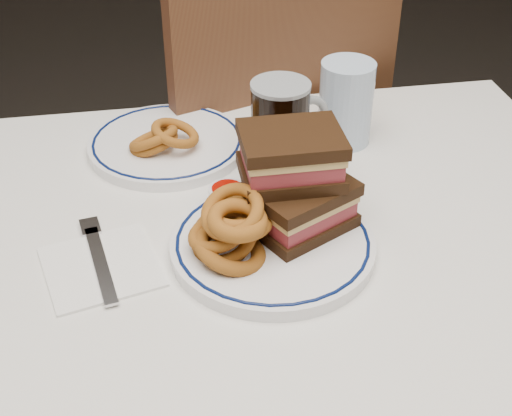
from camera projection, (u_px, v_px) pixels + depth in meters
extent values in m
cube|color=silver|center=(173.00, 271.00, 0.91)|extent=(1.26, 0.86, 0.03)
cylinder|color=#3E2014|center=(433.00, 276.00, 1.48)|extent=(0.06, 0.06, 0.71)
cube|color=silver|center=(158.00, 156.00, 1.30)|extent=(1.26, 0.01, 0.17)
cube|color=#3E2014|center=(238.00, 169.00, 1.61)|extent=(0.58, 0.58, 0.04)
cylinder|color=#3E2014|center=(268.00, 193.00, 1.96)|extent=(0.04, 0.04, 0.45)
cylinder|color=#3E2014|center=(351.00, 274.00, 1.69)|extent=(0.04, 0.04, 0.45)
cylinder|color=#3E2014|center=(135.00, 235.00, 1.81)|extent=(0.04, 0.04, 0.45)
cylinder|color=#3E2014|center=(202.00, 332.00, 1.53)|extent=(0.04, 0.04, 0.45)
cube|color=#3E2014|center=(289.00, 96.00, 1.30)|extent=(0.44, 0.18, 0.50)
cylinder|color=white|center=(273.00, 245.00, 0.91)|extent=(0.26, 0.26, 0.02)
torus|color=#091645|center=(273.00, 240.00, 0.91)|extent=(0.25, 0.25, 0.00)
cube|color=black|center=(300.00, 220.00, 0.93)|extent=(0.16, 0.15, 0.02)
cube|color=maroon|center=(300.00, 208.00, 0.92)|extent=(0.15, 0.14, 0.02)
cube|color=tan|center=(301.00, 198.00, 0.91)|extent=(0.15, 0.14, 0.01)
cube|color=black|center=(301.00, 189.00, 0.90)|extent=(0.16, 0.15, 0.02)
cube|color=black|center=(291.00, 172.00, 0.90)|extent=(0.13, 0.10, 0.02)
cube|color=maroon|center=(291.00, 159.00, 0.89)|extent=(0.12, 0.09, 0.02)
cube|color=tan|center=(291.00, 149.00, 0.88)|extent=(0.12, 0.10, 0.01)
cube|color=black|center=(292.00, 139.00, 0.87)|extent=(0.13, 0.10, 0.02)
torus|color=brown|center=(230.00, 249.00, 0.88)|extent=(0.10, 0.09, 0.05)
torus|color=brown|center=(224.00, 235.00, 0.88)|extent=(0.10, 0.09, 0.07)
torus|color=brown|center=(218.00, 232.00, 0.88)|extent=(0.08, 0.08, 0.04)
torus|color=brown|center=(239.00, 225.00, 0.88)|extent=(0.08, 0.08, 0.03)
torus|color=brown|center=(233.00, 212.00, 0.88)|extent=(0.08, 0.08, 0.03)
torus|color=brown|center=(238.00, 220.00, 0.85)|extent=(0.08, 0.07, 0.03)
torus|color=brown|center=(232.00, 212.00, 0.85)|extent=(0.09, 0.08, 0.07)
cylinder|color=white|center=(228.00, 197.00, 0.96)|extent=(0.05, 0.05, 0.03)
cylinder|color=#960A02|center=(228.00, 191.00, 0.95)|extent=(0.04, 0.04, 0.01)
cylinder|color=black|center=(280.00, 130.00, 1.04)|extent=(0.08, 0.08, 0.14)
cylinder|color=gray|center=(281.00, 86.00, 0.99)|extent=(0.09, 0.09, 0.01)
torus|color=gray|center=(308.00, 119.00, 1.05)|extent=(0.07, 0.04, 0.07)
cylinder|color=#ADC4E0|center=(346.00, 103.00, 1.11)|extent=(0.08, 0.08, 0.13)
cylinder|color=white|center=(167.00, 145.00, 1.12)|extent=(0.25, 0.25, 0.02)
torus|color=#091645|center=(167.00, 140.00, 1.12)|extent=(0.23, 0.23, 0.00)
torus|color=brown|center=(154.00, 142.00, 1.10)|extent=(0.08, 0.08, 0.05)
torus|color=brown|center=(154.00, 138.00, 1.09)|extent=(0.09, 0.08, 0.06)
torus|color=brown|center=(175.00, 133.00, 1.08)|extent=(0.08, 0.08, 0.04)
cube|color=white|center=(101.00, 267.00, 0.89)|extent=(0.16, 0.16, 0.00)
cube|color=silver|center=(101.00, 264.00, 0.89)|extent=(0.04, 0.16, 0.00)
cube|color=silver|center=(90.00, 227.00, 0.95)|extent=(0.03, 0.04, 0.00)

